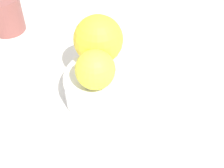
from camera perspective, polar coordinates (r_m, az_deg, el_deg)
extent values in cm
cube|color=silver|center=(53.02, 0.00, -2.80)|extent=(110.00, 110.00, 2.00)
cylinder|color=white|center=(52.00, 0.00, -1.77)|extent=(9.49, 9.49, 0.80)
cylinder|color=white|center=(50.69, 0.00, -0.36)|extent=(15.31, 15.31, 4.44)
sphere|color=yellow|center=(45.78, -2.92, 2.68)|extent=(6.13, 6.13, 6.13)
sphere|color=yellow|center=(49.88, -2.35, 8.25)|extent=(8.08, 8.08, 8.08)
cylinder|color=#8C4C47|center=(68.56, -19.08, 12.14)|extent=(7.12, 7.12, 7.46)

